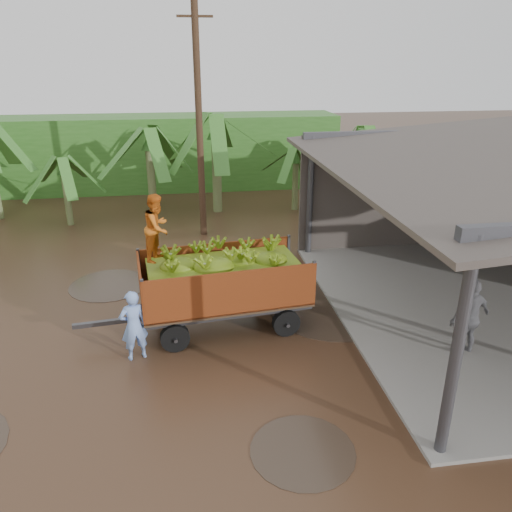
{
  "coord_description": "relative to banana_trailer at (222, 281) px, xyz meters",
  "views": [
    {
      "loc": [
        1.21,
        -9.86,
        6.33
      ],
      "look_at": [
        2.91,
        1.7,
        1.64
      ],
      "focal_mm": 35.0,
      "sensor_mm": 36.0,
      "label": 1
    }
  ],
  "objects": [
    {
      "name": "hedge_north",
      "position": [
        -3.99,
        14.8,
        0.55
      ],
      "size": [
        22.0,
        3.0,
        3.6
      ],
      "primitive_type": "cube",
      "color": "#2D661E",
      "rests_on": "ground"
    },
    {
      "name": "ground",
      "position": [
        -1.99,
        -1.2,
        -1.25
      ],
      "size": [
        100.0,
        100.0,
        0.0
      ],
      "primitive_type": "plane",
      "color": "black",
      "rests_on": "ground"
    },
    {
      "name": "banana_trailer",
      "position": [
        0.0,
        0.0,
        0.0
      ],
      "size": [
        5.71,
        2.42,
        3.46
      ],
      "rotation": [
        0.0,
        0.0,
        0.12
      ],
      "color": "#9A3D16",
      "rests_on": "ground"
    },
    {
      "name": "man_blue",
      "position": [
        -2.05,
        -1.18,
        -0.41
      ],
      "size": [
        0.7,
        0.58,
        1.66
      ],
      "primitive_type": "imported",
      "rotation": [
        0.0,
        0.0,
        3.48
      ],
      "color": "#7D9EE3",
      "rests_on": "ground"
    },
    {
      "name": "utility_pole",
      "position": [
        -0.14,
        7.09,
        2.89
      ],
      "size": [
        1.2,
        0.24,
        8.16
      ],
      "color": "#47301E",
      "rests_on": "ground"
    },
    {
      "name": "man_grey",
      "position": [
        5.32,
        -2.12,
        -0.29
      ],
      "size": [
        1.2,
        0.79,
        1.9
      ],
      "primitive_type": "imported",
      "rotation": [
        0.0,
        0.0,
        3.46
      ],
      "color": "slate",
      "rests_on": "ground"
    }
  ]
}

